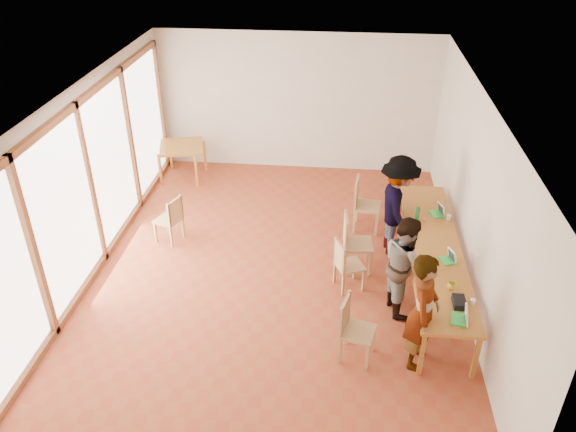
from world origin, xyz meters
name	(u,v)px	position (x,y,z in m)	size (l,w,h in m)	color
ground	(275,270)	(0.00, 0.00, 0.00)	(8.00, 8.00, 0.00)	#974324
wall_back	(297,103)	(0.00, 4.00, 1.50)	(6.00, 0.10, 3.00)	beige
wall_front	(221,393)	(0.00, -4.00, 1.50)	(6.00, 0.10, 3.00)	beige
wall_right	(474,200)	(3.00, 0.00, 1.50)	(0.10, 8.00, 3.00)	beige
window_wall	(89,181)	(-2.96, 0.00, 1.50)	(0.10, 8.00, 3.00)	white
ceiling	(273,94)	(0.00, 0.00, 3.02)	(6.00, 8.00, 0.04)	white
communal_table	(434,249)	(2.50, -0.16, 0.70)	(0.80, 4.00, 0.75)	#AF6D27
side_table	(182,149)	(-2.40, 3.20, 0.67)	(0.90, 0.90, 0.75)	#AF6D27
chair_near	(351,323)	(1.24, -1.84, 0.57)	(0.53, 0.53, 0.49)	tan
chair_mid	(345,260)	(1.14, -0.37, 0.53)	(0.53, 0.53, 0.46)	tan
chair_far	(352,237)	(1.24, 0.17, 0.61)	(0.50, 0.50, 0.53)	tan
chair_empty	(362,199)	(1.41, 1.48, 0.62)	(0.52, 0.52, 0.54)	tan
chair_spare	(172,215)	(-1.92, 0.69, 0.53)	(0.52, 0.52, 0.46)	tan
person_near	(423,311)	(2.14, -1.86, 0.85)	(0.62, 0.41, 1.70)	gray
person_mid	(405,265)	(2.00, -0.75, 0.78)	(0.76, 0.59, 1.57)	gray
person_far	(397,206)	(1.98, 0.79, 0.89)	(1.15, 0.66, 1.79)	gray
laptop_near	(462,317)	(2.64, -1.87, 0.81)	(0.26, 0.29, 0.21)	green
laptop_mid	(449,258)	(2.66, -0.54, 0.80)	(0.26, 0.27, 0.19)	green
laptop_far	(439,212)	(2.68, 0.82, 0.81)	(0.27, 0.29, 0.20)	green
yellow_mug	(452,286)	(2.60, -1.20, 0.80)	(0.12, 0.12, 0.10)	gold
green_bottle	(417,215)	(2.29, 0.53, 0.89)	(0.07, 0.07, 0.28)	#18672B
clear_glass	(449,217)	(2.82, 0.67, 0.80)	(0.07, 0.07, 0.09)	silver
condiment_cup	(472,301)	(2.83, -1.50, 0.78)	(0.08, 0.08, 0.06)	white
pink_phone	(424,219)	(2.43, 0.64, 0.76)	(0.05, 0.10, 0.01)	#F74763
black_pouch	(459,302)	(2.65, -1.55, 0.80)	(0.16, 0.26, 0.09)	black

